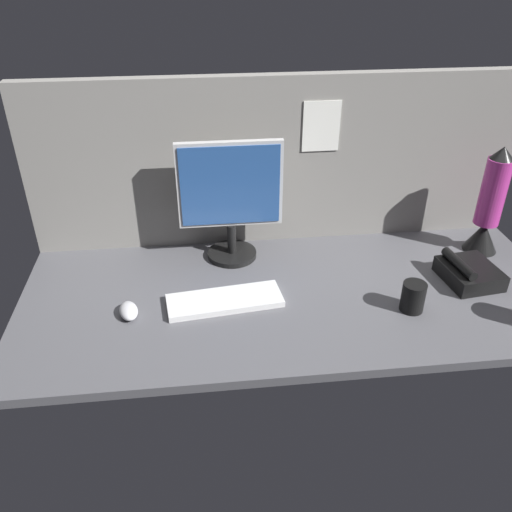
{
  "coord_description": "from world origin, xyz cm",
  "views": [
    {
      "loc": [
        -28.8,
        -142.99,
        102.48
      ],
      "look_at": [
        -7.43,
        0.0,
        14.0
      ],
      "focal_mm": 37.15,
      "sensor_mm": 36.0,
      "label": 1
    }
  ],
  "objects": [
    {
      "name": "ground_plane",
      "position": [
        0.0,
        0.0,
        -1.5
      ],
      "size": [
        180.0,
        80.0,
        3.0
      ],
      "primitive_type": "cube",
      "color": "#515156"
    },
    {
      "name": "cubicle_wall_back",
      "position": [
        0.02,
        37.5,
        31.12
      ],
      "size": [
        180.0,
        5.5,
        62.19
      ],
      "color": "gray",
      "rests_on": "ground_plane"
    },
    {
      "name": "monitor",
      "position": [
        -18.57,
        25.12,
        23.69
      ],
      "size": [
        36.66,
        18.0,
        43.74
      ],
      "color": "black",
      "rests_on": "ground_plane"
    },
    {
      "name": "keyboard",
      "position": [
        -23.15,
        -4.5,
        1.0
      ],
      "size": [
        38.25,
        17.16,
        2.0
      ],
      "primitive_type": "cube",
      "rotation": [
        0.0,
        0.0,
        0.12
      ],
      "color": "silver",
      "rests_on": "ground_plane"
    },
    {
      "name": "mouse",
      "position": [
        -53.35,
        -7.49,
        1.7
      ],
      "size": [
        7.65,
        10.63,
        3.4
      ],
      "primitive_type": "ellipsoid",
      "rotation": [
        0.0,
        0.0,
        0.23
      ],
      "color": "silver",
      "rests_on": "ground_plane"
    },
    {
      "name": "mug_black_travel",
      "position": [
        35.57,
        -14.57,
        4.87
      ],
      "size": [
        7.47,
        7.47,
        9.75
      ],
      "color": "black",
      "rests_on": "ground_plane"
    },
    {
      "name": "lava_lamp",
      "position": [
        74.73,
        18.71,
        17.01
      ],
      "size": [
        12.39,
        12.39,
        40.55
      ],
      "color": "black",
      "rests_on": "ground_plane"
    },
    {
      "name": "desk_phone",
      "position": [
        60.68,
        -0.94,
        3.19
      ],
      "size": [
        19.29,
        21.02,
        8.8
      ],
      "color": "black",
      "rests_on": "ground_plane"
    }
  ]
}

